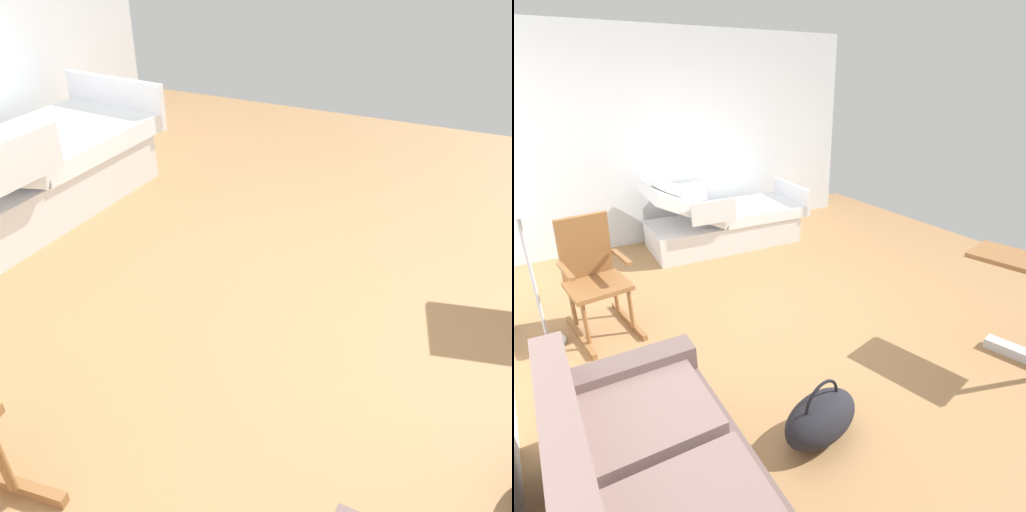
% 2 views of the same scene
% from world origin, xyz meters
% --- Properties ---
extents(ground_plane, '(6.49, 6.49, 0.00)m').
position_xyz_m(ground_plane, '(0.00, 0.00, 0.00)').
color(ground_plane, '#9E7247').
extents(hospital_bed, '(1.09, 2.13, 1.03)m').
position_xyz_m(hospital_bed, '(1.97, -0.19, 0.30)').
color(hospital_bed, silver).
rests_on(hospital_bed, ground).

